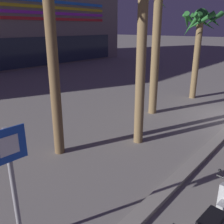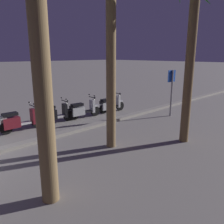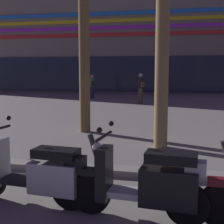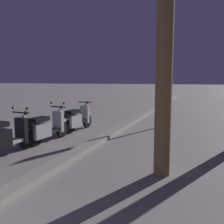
{
  "view_description": "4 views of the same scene",
  "coord_description": "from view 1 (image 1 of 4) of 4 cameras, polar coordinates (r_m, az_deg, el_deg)",
  "views": [
    {
      "loc": [
        -11.69,
        -2.23,
        3.93
      ],
      "look_at": [
        -5.33,
        3.18,
        1.07
      ],
      "focal_mm": 39.79,
      "sensor_mm": 36.0,
      "label": 1
    },
    {
      "loc": [
        0.34,
        7.87,
        3.18
      ],
      "look_at": [
        -4.51,
        2.76,
        1.39
      ],
      "focal_mm": 36.57,
      "sensor_mm": 36.0,
      "label": 2
    },
    {
      "loc": [
        -4.46,
        -5.17,
        1.82
      ],
      "look_at": [
        -5.79,
        1.09,
        0.99
      ],
      "focal_mm": 50.57,
      "sensor_mm": 36.0,
      "label": 3
    },
    {
      "loc": [
        0.1,
        3.06,
        1.89
      ],
      "look_at": [
        -6.46,
        0.71,
        1.0
      ],
      "focal_mm": 40.88,
      "sensor_mm": 36.0,
      "label": 4
    }
  ],
  "objects": [
    {
      "name": "palm_tree_near_sign",
      "position": [
        11.54,
        10.58,
        22.35
      ],
      "size": [
        2.42,
        2.44,
        6.33
      ],
      "color": "olive",
      "rests_on": "ground"
    },
    {
      "name": "palm_tree_by_mall_entrance",
      "position": [
        7.59,
        -14.29,
        22.55
      ],
      "size": [
        1.97,
        1.94,
        6.05
      ],
      "color": "brown",
      "rests_on": "ground"
    },
    {
      "name": "crossing_sign",
      "position": [
        4.73,
        -21.92,
        -13.44
      ],
      "size": [
        0.6,
        0.13,
        2.4
      ],
      "color": "#939399",
      "rests_on": "ground"
    },
    {
      "name": "palm_tree_mid_walkway",
      "position": [
        14.83,
        19.4,
        17.02
      ],
      "size": [
        2.18,
        2.2,
        4.87
      ],
      "color": "olive",
      "rests_on": "ground"
    }
  ]
}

